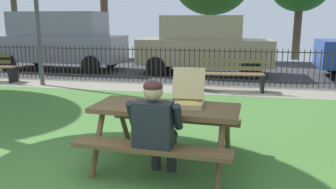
{
  "coord_description": "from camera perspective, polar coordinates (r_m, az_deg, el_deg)",
  "views": [
    {
      "loc": [
        1.58,
        -2.62,
        1.82
      ],
      "look_at": [
        0.63,
        2.11,
        0.75
      ],
      "focal_mm": 36.43,
      "sensor_mm": 36.0,
      "label": 1
    }
  ],
  "objects": [
    {
      "name": "parked_car_far_left",
      "position": [
        13.12,
        -17.61,
        8.76
      ],
      "size": [
        4.6,
        1.96,
        2.08
      ],
      "color": "gray",
      "rests_on": "ground"
    },
    {
      "name": "picnic_table_foreground",
      "position": [
        4.27,
        -0.44,
        -4.16
      ],
      "size": [
        1.89,
        1.6,
        0.79
      ],
      "color": "brown",
      "rests_on": "ground"
    },
    {
      "name": "park_bench_center",
      "position": [
        8.88,
        10.71,
        3.17
      ],
      "size": [
        1.62,
        0.56,
        0.85
      ],
      "color": "brown",
      "rests_on": "ground"
    },
    {
      "name": "street_asphalt",
      "position": [
        12.88,
        4.18,
        4.3
      ],
      "size": [
        28.0,
        6.09,
        0.01
      ],
      "primitive_type": "cube",
      "color": "#38383D"
    },
    {
      "name": "cobblestone_walkway",
      "position": [
        9.22,
        1.24,
        1.08
      ],
      "size": [
        28.0,
        1.4,
        0.01
      ],
      "primitive_type": "cube",
      "color": "gray"
    },
    {
      "name": "ground",
      "position": [
        4.77,
        -9.08,
        -10.23
      ],
      "size": [
        28.0,
        10.98,
        0.02
      ],
      "primitive_type": "cube",
      "color": "#477634"
    },
    {
      "name": "adult_at_table",
      "position": [
        3.78,
        -2.06,
        -5.42
      ],
      "size": [
        0.62,
        0.61,
        1.19
      ],
      "color": "#242424",
      "rests_on": "ground"
    },
    {
      "name": "iron_fence_streetside",
      "position": [
        9.82,
        1.98,
        4.93
      ],
      "size": [
        19.75,
        0.03,
        1.04
      ],
      "color": "#2D2823",
      "rests_on": "ground"
    },
    {
      "name": "parked_car_left",
      "position": [
        11.56,
        6.12,
        8.38
      ],
      "size": [
        4.42,
        1.96,
        1.94
      ],
      "color": "gray",
      "rests_on": "ground"
    },
    {
      "name": "pizza_box_open",
      "position": [
        4.28,
        3.22,
        -0.57
      ],
      "size": [
        0.43,
        0.52,
        0.44
      ],
      "color": "tan",
      "rests_on": "picnic_table_foreground"
    }
  ]
}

